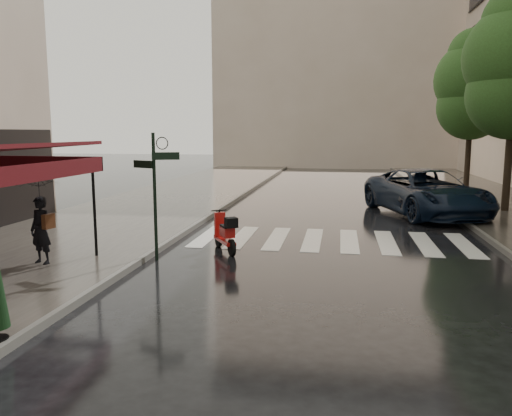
% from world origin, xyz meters
% --- Properties ---
extents(ground, '(120.00, 120.00, 0.00)m').
position_xyz_m(ground, '(0.00, 0.00, 0.00)').
color(ground, black).
rests_on(ground, ground).
extents(sidewalk_near, '(6.00, 60.00, 0.12)m').
position_xyz_m(sidewalk_near, '(-4.50, 12.00, 0.06)').
color(sidewalk_near, '#38332D').
rests_on(sidewalk_near, ground).
extents(curb_near, '(0.12, 60.00, 0.16)m').
position_xyz_m(curb_near, '(-1.45, 12.00, 0.07)').
color(curb_near, '#595651').
rests_on(curb_near, ground).
extents(curb_far, '(0.12, 60.00, 0.16)m').
position_xyz_m(curb_far, '(7.45, 12.00, 0.07)').
color(curb_far, '#595651').
rests_on(curb_far, ground).
extents(crosswalk, '(7.85, 3.20, 0.01)m').
position_xyz_m(crosswalk, '(2.98, 6.00, 0.01)').
color(crosswalk, silver).
rests_on(crosswalk, ground).
extents(signpost, '(1.17, 0.29, 3.10)m').
position_xyz_m(signpost, '(-1.19, 3.00, 1.83)').
color(signpost, black).
rests_on(signpost, ground).
extents(backdrop_building, '(22.00, 6.00, 20.00)m').
position_xyz_m(backdrop_building, '(3.00, 38.00, 10.00)').
color(backdrop_building, tan).
rests_on(backdrop_building, ground).
extents(tree_far, '(3.80, 3.80, 8.16)m').
position_xyz_m(tree_far, '(9.70, 19.00, 5.46)').
color(tree_far, black).
rests_on(tree_far, sidewalk_far).
extents(pedestrian_with_umbrella, '(1.12, 1.13, 2.39)m').
position_xyz_m(pedestrian_with_umbrella, '(-3.51, 1.85, 1.71)').
color(pedestrian_with_umbrella, black).
rests_on(pedestrian_with_umbrella, sidewalk_near).
extents(scooter, '(0.93, 1.39, 1.03)m').
position_xyz_m(scooter, '(0.27, 4.13, 0.48)').
color(scooter, black).
rests_on(scooter, ground).
extents(parked_car, '(4.64, 6.78, 1.72)m').
position_xyz_m(parked_car, '(6.41, 11.14, 0.86)').
color(parked_car, black).
rests_on(parked_car, ground).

